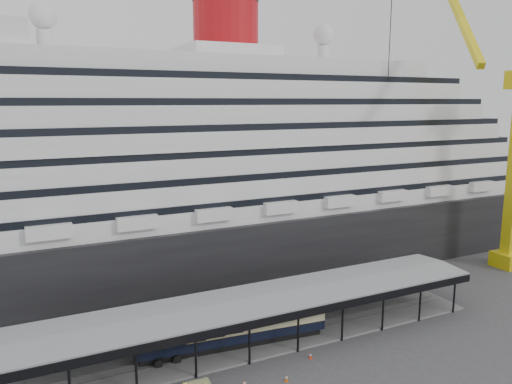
# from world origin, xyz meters

# --- Properties ---
(ground) EXTENTS (200.00, 200.00, 0.00)m
(ground) POSITION_xyz_m (0.00, 0.00, 0.00)
(ground) COLOR #39393C
(ground) RESTS_ON ground
(cruise_ship) EXTENTS (130.00, 30.00, 43.90)m
(cruise_ship) POSITION_xyz_m (0.05, 32.00, 18.35)
(cruise_ship) COLOR black
(cruise_ship) RESTS_ON ground
(platform_canopy) EXTENTS (56.00, 9.18, 5.30)m
(platform_canopy) POSITION_xyz_m (0.00, 5.00, 2.36)
(platform_canopy) COLOR slate
(platform_canopy) RESTS_ON ground
(crane_yellow) EXTENTS (23.83, 18.78, 47.60)m
(crane_yellow) POSITION_xyz_m (47.06, 10.54, 19.96)
(crane_yellow) COLOR gold
(crane_yellow) RESTS_ON ground
(pullman_carriage) EXTENTS (21.53, 4.78, 20.98)m
(pullman_carriage) POSITION_xyz_m (-3.01, 5.00, 2.56)
(pullman_carriage) COLOR black
(pullman_carriage) RESTS_ON ground
(traffic_cone_left) EXTENTS (0.40, 0.40, 0.76)m
(traffic_cone_left) POSITION_xyz_m (-5.16, -2.72, 0.38)
(traffic_cone_left) COLOR red
(traffic_cone_left) RESTS_ON ground
(traffic_cone_mid) EXTENTS (0.41, 0.41, 0.66)m
(traffic_cone_mid) POSITION_xyz_m (-1.07, -3.57, 0.33)
(traffic_cone_mid) COLOR #CF530B
(traffic_cone_mid) RESTS_ON ground
(traffic_cone_right) EXTENTS (0.45, 0.45, 0.67)m
(traffic_cone_right) POSITION_xyz_m (3.34, -0.90, 0.33)
(traffic_cone_right) COLOR red
(traffic_cone_right) RESTS_ON ground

